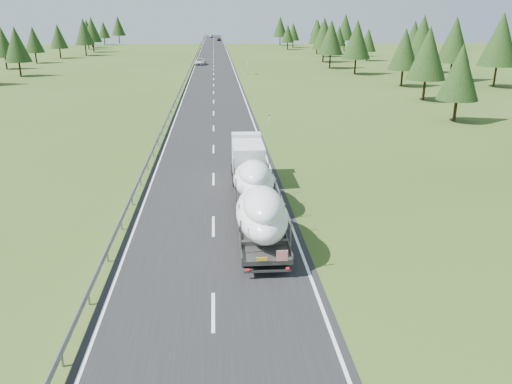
{
  "coord_description": "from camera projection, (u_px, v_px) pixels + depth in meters",
  "views": [
    {
      "loc": [
        0.35,
        -27.05,
        11.72
      ],
      "look_at": [
        2.58,
        0.84,
        1.79
      ],
      "focal_mm": 35.0,
      "sensor_mm": 36.0,
      "label": 1
    }
  ],
  "objects": [
    {
      "name": "highway_sign",
      "position": [
        248.0,
        65.0,
        104.39
      ],
      "size": [
        0.08,
        0.9,
        2.6
      ],
      "color": "slate",
      "rests_on": "ground"
    },
    {
      "name": "distant_car_blue",
      "position": [
        211.0,
        36.0,
        279.08
      ],
      "size": [
        2.05,
        4.9,
        1.57
      ],
      "primitive_type": "imported",
      "rotation": [
        0.0,
        0.0,
        -0.08
      ],
      "color": "#172140",
      "rests_on": "ground"
    },
    {
      "name": "distant_car_dark",
      "position": [
        219.0,
        39.0,
        242.23
      ],
      "size": [
        2.03,
        4.57,
        1.53
      ],
      "primitive_type": "imported",
      "rotation": [
        0.0,
        0.0,
        0.05
      ],
      "color": "black",
      "rests_on": "ground"
    },
    {
      "name": "ground",
      "position": [
        213.0,
        227.0,
        29.3
      ],
      "size": [
        400.0,
        400.0,
        0.0
      ],
      "primitive_type": "plane",
      "color": "#304517",
      "rests_on": "ground"
    },
    {
      "name": "guardrail",
      "position": [
        192.0,
        63.0,
        122.59
      ],
      "size": [
        0.1,
        400.0,
        0.76
      ],
      "color": "slate",
      "rests_on": "ground"
    },
    {
      "name": "road_surface",
      "position": [
        214.0,
        66.0,
        123.24
      ],
      "size": [
        10.0,
        400.0,
        0.02
      ],
      "primitive_type": "cube",
      "color": "black",
      "rests_on": "ground"
    },
    {
      "name": "marker_posts",
      "position": [
        232.0,
        49.0,
        175.22
      ],
      "size": [
        0.13,
        350.08,
        1.0
      ],
      "color": "silver",
      "rests_on": "ground"
    },
    {
      "name": "distant_van",
      "position": [
        200.0,
        62.0,
        125.01
      ],
      "size": [
        2.81,
        5.68,
        1.55
      ],
      "primitive_type": "imported",
      "rotation": [
        0.0,
        0.0,
        -0.04
      ],
      "color": "silver",
      "rests_on": "ground"
    },
    {
      "name": "boat_truck",
      "position": [
        255.0,
        187.0,
        30.17
      ],
      "size": [
        2.71,
        17.3,
        3.54
      ],
      "color": "silver",
      "rests_on": "ground"
    },
    {
      "name": "tree_line_right",
      "position": [
        397.0,
        39.0,
        104.4
      ],
      "size": [
        27.3,
        239.47,
        12.55
      ],
      "color": "black",
      "rests_on": "ground"
    }
  ]
}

